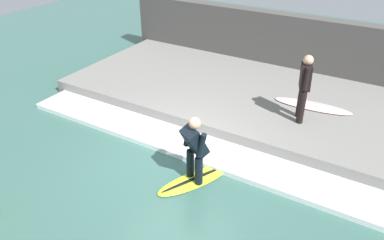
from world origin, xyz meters
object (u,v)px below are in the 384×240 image
surfer_riding (195,147)px  surfer_waiting_near (304,85)px  surfboard_riding (194,180)px  surfboard_waiting_near (313,106)px

surfer_riding → surfer_waiting_near: size_ratio=0.88×
surfer_riding → surfboard_riding: bearing=180.0°
surfer_riding → surfer_waiting_near: 3.15m
surfboard_waiting_near → surfboard_riding: bearing=159.9°
surfer_waiting_near → surfboard_waiting_near: 1.19m
surfboard_riding → surfboard_waiting_near: (3.66, -1.34, 0.37)m
surfboard_riding → surfer_waiting_near: (2.87, -1.22, 1.26)m
surfboard_riding → surfboard_waiting_near: size_ratio=0.88×
surfboard_riding → surfer_waiting_near: surfer_waiting_near is taller
surfer_riding → surfer_waiting_near: bearing=-23.1°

